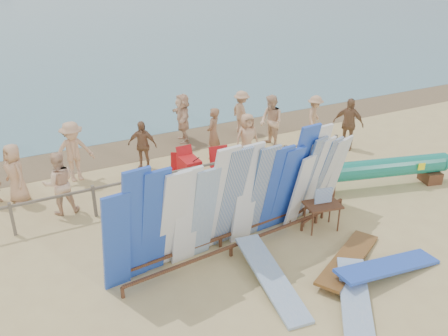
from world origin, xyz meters
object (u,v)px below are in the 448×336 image
flat_board_a (271,285)px  stroller (189,171)px  beachgoer_10 (348,124)px  beachgoer_9 (242,112)px  flat_board_b (355,310)px  flat_board_c (348,263)px  beach_chair_left (180,175)px  beachgoer_extra_0 (315,117)px  main_surfboard_rack (226,204)px  beachgoer_5 (183,118)px  beachgoer_4 (142,145)px  beachgoer_0 (15,173)px  beach_chair_right (221,169)px  beachgoer_8 (271,122)px  side_surfboard_rack (319,179)px  beachgoer_6 (247,138)px  beachgoer_3 (73,152)px  beachgoer_7 (213,133)px  vendor_table (322,216)px  beachgoer_2 (59,183)px  flat_board_d (387,274)px

flat_board_a → stroller: 5.10m
flat_board_a → beachgoer_10: (6.46, 5.17, 0.92)m
beachgoer_9 → flat_board_b: bearing=159.2°
beachgoer_10 → flat_board_c: bearing=-72.8°
beach_chair_left → beachgoer_extra_0: bearing=42.2°
main_surfboard_rack → beachgoer_5: size_ratio=3.20×
beachgoer_extra_0 → stroller: bearing=154.1°
beachgoer_4 → beachgoer_0: (-3.79, -0.49, 0.05)m
main_surfboard_rack → beach_chair_right: bearing=58.7°
flat_board_c → beachgoer_9: size_ratio=1.64×
flat_board_a → beachgoer_8: beachgoer_8 is taller
beachgoer_5 → side_surfboard_rack: bearing=21.5°
beach_chair_right → beachgoer_extra_0: 4.97m
side_surfboard_rack → beachgoer_5: 6.69m
beachgoer_extra_0 → beachgoer_6: (-3.41, -0.88, 0.04)m
beachgoer_3 → beachgoer_6: beachgoer_3 is taller
main_surfboard_rack → beach_chair_left: main_surfboard_rack is taller
beach_chair_right → beachgoer_0: bearing=173.9°
beach_chair_right → beachgoer_7: bearing=78.9°
beachgoer_10 → beachgoer_7: 4.76m
beachgoer_3 → beachgoer_4: size_ratio=1.16×
flat_board_b → beachgoer_extra_0: (5.10, 8.07, 0.80)m
beachgoer_9 → beachgoer_extra_0: bearing=-130.7°
beachgoer_8 → beachgoer_7: (-2.27, 0.01, -0.06)m
side_surfboard_rack → beach_chair_right: 3.53m
stroller → beachgoer_3: size_ratio=0.62×
beach_chair_right → beachgoer_8: (2.73, 1.46, 0.66)m
vendor_table → beachgoer_8: bearing=81.2°
beachgoer_3 → beachgoer_0: 1.81m
beach_chair_right → flat_board_a: bearing=-99.4°
beachgoer_2 → beachgoer_4: beachgoer_2 is taller
beachgoer_10 → beachgoer_5: 5.87m
flat_board_a → beachgoer_6: (2.73, 5.76, 0.84)m
beachgoer_2 → flat_board_d: bearing=136.0°
beachgoer_5 → beachgoer_9: bearing=97.8°
vendor_table → beachgoer_extra_0: bearing=65.0°
beach_chair_left → beachgoer_8: beachgoer_8 is taller
vendor_table → beachgoer_2: 6.84m
flat_board_b → side_surfboard_rack: bearing=100.7°
beachgoer_8 → beachgoer_2: 7.62m
vendor_table → beach_chair_right: size_ratio=1.22×
beachgoer_0 → flat_board_c: bearing=23.8°
flat_board_d → beachgoer_6: 6.70m
flat_board_a → beach_chair_left: 5.37m
side_surfboard_rack → beachgoer_extra_0: size_ratio=1.52×
stroller → beachgoer_0: 4.81m
side_surfboard_rack → stroller: (-2.24, 3.20, -0.62)m
beachgoer_4 → side_surfboard_rack: bearing=-21.6°
stroller → beachgoer_4: beachgoer_4 is taller
beachgoer_extra_0 → beachgoer_8: beachgoer_8 is taller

